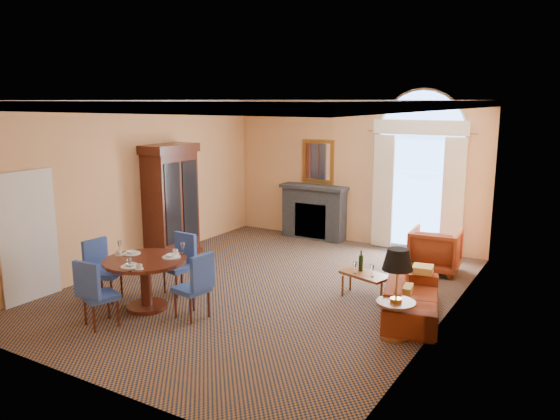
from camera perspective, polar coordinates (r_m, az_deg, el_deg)
The scene contains 12 objects.
ground at distance 9.55m, azimuth -1.56°, elevation -8.18°, with size 7.50×7.50×0.00m, color #121E3B.
room_envelope at distance 9.60m, azimuth 0.39°, elevation 7.28°, with size 6.04×7.52×3.45m.
armoire at distance 11.39m, azimuth -11.37°, elevation 0.69°, with size 0.67×1.19×2.33m.
dining_table at distance 8.74m, azimuth -13.88°, elevation -6.36°, with size 1.28×1.28×1.00m.
dining_chair_north at distance 9.39m, azimuth -10.20°, elevation -5.06°, with size 0.54×0.54×1.00m.
dining_chair_south at distance 8.23m, azimuth -18.85°, elevation -7.90°, with size 0.57×0.57×1.00m.
dining_chair_east at distance 8.21m, azimuth -8.68°, elevation -7.45°, with size 0.52×0.52×1.00m.
dining_chair_west at distance 9.35m, azimuth -18.22°, elevation -5.53°, with size 0.58×0.58×1.00m.
sofa at distance 8.56m, azimuth 13.65°, elevation -8.87°, with size 1.95×0.76×0.57m, color maroon.
armchair at distance 10.74m, azimuth 15.91°, elevation -4.07°, with size 0.89×0.91×0.83m, color maroon.
coffee_table at distance 9.14m, azimuth 8.88°, elevation -6.65°, with size 0.90×0.66×0.76m.
side_table at distance 7.55m, azimuth 12.11°, elevation -7.32°, with size 0.53×0.53×1.24m.
Camera 1 is at (4.85, -7.58, 3.22)m, focal length 35.00 mm.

